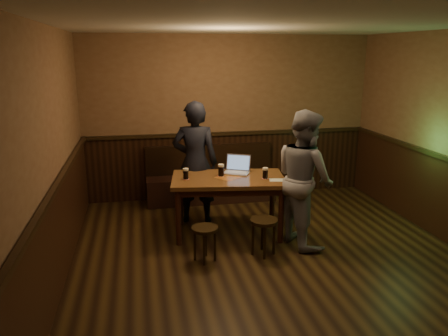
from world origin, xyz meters
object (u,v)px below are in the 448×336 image
(laptop, at_px, (237,168))
(pub_table, at_px, (228,185))
(bench, at_px, (211,183))
(stool_right, at_px, (264,226))
(pint_mid, at_px, (221,170))
(person_grey, at_px, (304,178))
(stool_left, at_px, (205,234))
(person_suit, at_px, (195,163))
(pint_left, at_px, (186,174))
(pint_right, at_px, (265,173))

(laptop, bearing_deg, pub_table, -101.88)
(pub_table, bearing_deg, bench, 98.08)
(stool_right, relative_size, pint_mid, 2.75)
(pint_mid, distance_m, person_grey, 1.15)
(pub_table, distance_m, pint_mid, 0.23)
(stool_left, xyz_separation_m, pint_mid, (0.37, 0.85, 0.56))
(bench, bearing_deg, person_suit, -112.68)
(bench, relative_size, pint_mid, 12.71)
(pint_left, relative_size, person_suit, 0.08)
(pub_table, height_order, person_suit, person_suit)
(stool_right, height_order, pint_mid, pint_mid)
(person_grey, bearing_deg, stool_right, 102.71)
(pint_left, distance_m, person_suit, 0.57)
(pub_table, height_order, stool_right, pub_table)
(laptop, bearing_deg, bench, 124.94)
(bench, xyz_separation_m, pint_mid, (-0.09, -1.40, 0.60))
(pub_table, bearing_deg, pint_right, -9.86)
(stool_right, xyz_separation_m, person_grey, (0.62, 0.27, 0.52))
(pub_table, bearing_deg, stool_left, -112.38)
(person_suit, bearing_deg, pint_right, 153.27)
(bench, distance_m, pub_table, 1.53)
(pint_right, bearing_deg, pub_table, 162.06)
(bench, relative_size, person_grey, 1.22)
(bench, distance_m, pint_right, 1.81)
(stool_left, bearing_deg, pub_table, 59.54)
(stool_right, bearing_deg, pub_table, 111.79)
(person_grey, bearing_deg, laptop, 36.03)
(person_suit, xyz_separation_m, person_grey, (1.30, -1.04, -0.02))
(stool_right, bearing_deg, pint_mid, 114.93)
(stool_right, bearing_deg, pint_right, 72.96)
(pub_table, height_order, pint_mid, pint_mid)
(laptop, bearing_deg, pint_left, -138.92)
(bench, relative_size, pub_table, 1.33)
(pint_left, distance_m, laptop, 0.79)
(pint_mid, height_order, laptop, laptop)
(bench, relative_size, pint_right, 14.13)
(pint_left, relative_size, pint_right, 0.99)
(pint_right, bearing_deg, pint_left, 170.27)
(pint_mid, bearing_deg, stool_right, -65.07)
(stool_right, xyz_separation_m, pint_mid, (-0.39, 0.83, 0.53))
(bench, xyz_separation_m, person_suit, (-0.39, -0.92, 0.61))
(stool_left, xyz_separation_m, pint_right, (0.94, 0.62, 0.55))
(laptop, height_order, person_suit, person_suit)
(pub_table, height_order, pint_right, pint_right)
(pub_table, bearing_deg, person_suit, 132.78)
(stool_right, bearing_deg, stool_left, -178.31)
(bench, distance_m, pint_mid, 1.53)
(stool_left, xyz_separation_m, laptop, (0.63, 0.99, 0.54))
(bench, relative_size, laptop, 4.96)
(stool_left, distance_m, pint_right, 1.25)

